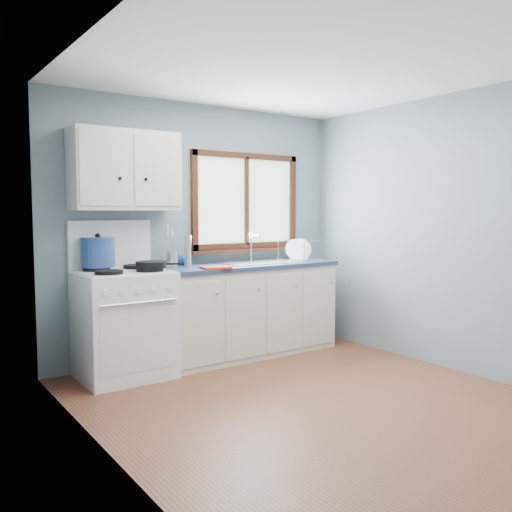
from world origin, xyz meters
TOP-DOWN VIEW (x-y plane):
  - floor at (0.00, 0.00)m, footprint 3.20×3.60m
  - ceiling at (0.00, 0.00)m, footprint 3.20×3.60m
  - wall_back at (0.00, 1.81)m, footprint 3.20×0.02m
  - wall_left at (-1.61, 0.00)m, footprint 0.02×3.60m
  - wall_right at (1.61, 0.00)m, footprint 0.02×3.60m
  - gas_range at (-0.95, 1.47)m, footprint 0.76×0.69m
  - base_cabinets at (0.36, 1.49)m, footprint 1.85×0.60m
  - countertop at (0.36, 1.49)m, footprint 1.89×0.64m
  - sink at (0.54, 1.49)m, footprint 0.84×0.46m
  - window at (0.54, 1.77)m, footprint 1.36×0.10m
  - upper_cabinets at (-0.85, 1.63)m, footprint 0.95×0.35m
  - skillet at (-0.75, 1.32)m, footprint 0.42×0.33m
  - stockpot at (-1.11, 1.63)m, footprint 0.39×0.39m
  - utensil_crock at (-0.43, 1.61)m, footprint 0.13×0.13m
  - thermos at (-0.26, 1.59)m, footprint 0.08×0.08m
  - soap_bottle at (-0.21, 1.68)m, footprint 0.13×0.13m
  - dish_towel at (-0.15, 1.26)m, footprint 0.29×0.24m
  - dish_rack at (1.06, 1.54)m, footprint 0.53×0.48m

SIDE VIEW (x-z plane):
  - floor at x=0.00m, z-range -0.02..0.00m
  - base_cabinets at x=0.36m, z-range -0.03..0.85m
  - gas_range at x=-0.95m, z-range -0.19..1.17m
  - sink at x=0.54m, z-range 0.64..1.08m
  - countertop at x=0.36m, z-range 0.88..0.92m
  - dish_towel at x=-0.15m, z-range 0.92..0.94m
  - dish_rack at x=1.06m, z-range 0.87..1.09m
  - skillet at x=-0.75m, z-range 0.96..1.01m
  - utensil_crock at x=-0.43m, z-range 0.80..1.21m
  - soap_bottle at x=-0.21m, z-range 0.92..1.19m
  - thermos at x=-0.26m, z-range 0.92..1.22m
  - stockpot at x=-1.11m, z-range 0.94..1.24m
  - wall_back at x=0.00m, z-range 0.00..2.50m
  - wall_left at x=-1.61m, z-range 0.00..2.50m
  - wall_right at x=1.61m, z-range 0.00..2.50m
  - window at x=0.54m, z-range 0.96..1.99m
  - upper_cabinets at x=-0.85m, z-range 1.45..2.15m
  - ceiling at x=0.00m, z-range 2.50..2.52m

